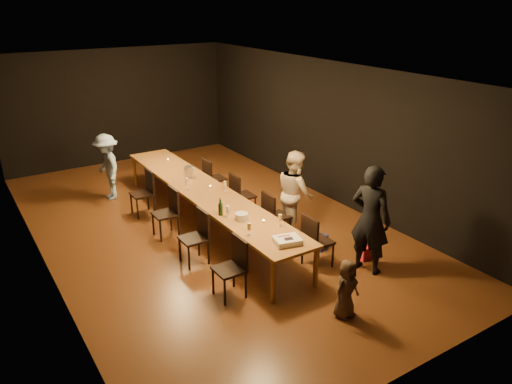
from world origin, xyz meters
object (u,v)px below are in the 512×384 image
chair_right_0 (318,241)px  chair_left_3 (142,193)px  chair_right_1 (277,215)px  ice_bucket (189,172)px  man_blue (107,167)px  chair_left_1 (193,238)px  chair_right_2 (243,195)px  chair_left_2 (165,213)px  child (346,289)px  woman_tan (295,193)px  chair_left_0 (229,269)px  champagne_bottle (220,206)px  woman_birthday (371,219)px  chair_right_3 (215,178)px  birthday_cake (287,240)px  plate_stack (242,217)px  table (205,193)px

chair_right_0 → chair_left_3: (-1.70, 3.60, 0.00)m
chair_right_1 → ice_bucket: (-0.78, 2.08, 0.39)m
man_blue → chair_left_1: bearing=5.9°
chair_right_2 → chair_left_2: size_ratio=1.00×
chair_left_2 → child: bearing=-163.1°
woman_tan → chair_left_2: bearing=76.4°
chair_left_0 → chair_left_3: (0.00, 3.60, 0.00)m
champagne_bottle → chair_left_2: bearing=114.5°
man_blue → woman_birthday: bearing=26.9°
child → chair_left_1: bearing=104.8°
chair_right_0 → ice_bucket: (-0.78, 3.28, 0.39)m
chair_right_2 → chair_right_3: same height
woman_tan → ice_bucket: woman_tan is taller
woman_tan → man_blue: woman_tan is taller
birthday_cake → plate_stack: plate_stack is taller
plate_stack → ice_bucket: size_ratio=0.99×
chair_right_2 → chair_left_2: 1.70m
table → champagne_bottle: champagne_bottle is taller
chair_right_0 → woman_tan: woman_tan is taller
chair_right_1 → chair_right_3: size_ratio=1.00×
chair_left_0 → champagne_bottle: (0.54, 1.22, 0.45)m
man_blue → birthday_cake: man_blue is taller
chair_right_2 → chair_left_1: bearing=-54.8°
chair_right_3 → ice_bucket: ice_bucket is taller
chair_right_3 → chair_left_3: 1.70m
plate_stack → table: bearing=85.8°
ice_bucket → woman_tan: bearing=-59.4°
chair_right_3 → ice_bucket: bearing=-67.4°
chair_left_0 → champagne_bottle: 1.41m
chair_right_0 → chair_right_3: same height
chair_right_1 → chair_right_2: 1.20m
chair_right_3 → chair_left_0: 3.98m
chair_right_1 → chair_left_0: (-1.70, -1.20, 0.00)m
man_blue → chair_left_0: bearing=4.7°
chair_right_0 → man_blue: size_ratio=0.63×
chair_left_0 → chair_left_3: same height
chair_right_1 → champagne_bottle: champagne_bottle is taller
chair_right_0 → chair_left_2: bearing=-144.7°
man_blue → birthday_cake: 5.21m
chair_left_3 → champagne_bottle: (0.54, -2.38, 0.45)m
child → ice_bucket: (-0.21, 4.59, 0.42)m
chair_right_3 → ice_bucket: (-0.78, -0.32, 0.39)m
chair_right_2 → woman_birthday: 3.04m
chair_right_3 → chair_left_0: bearing=-25.3°
chair_left_0 → man_blue: bearing=3.5°
chair_left_3 → man_blue: man_blue is taller
chair_left_3 → birthday_cake: (0.88, -3.84, 0.33)m
chair_left_0 → woman_birthday: bearing=-103.4°
child → man_blue: bearing=93.7°
birthday_cake → table: bearing=104.1°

